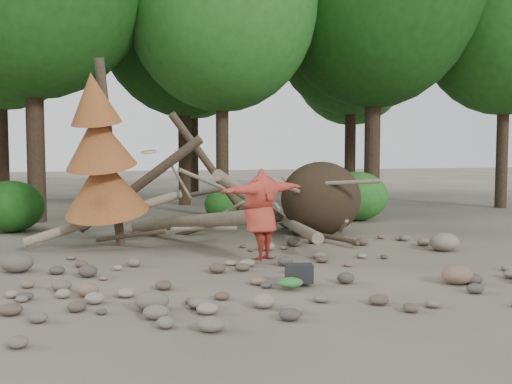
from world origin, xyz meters
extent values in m
plane|color=#514C44|center=(0.00, 0.00, 0.00)|extent=(120.00, 120.00, 0.00)
ellipsoid|color=#332619|center=(2.60, 4.30, 0.99)|extent=(2.20, 1.87, 1.98)
cylinder|color=gray|center=(-1.00, 3.70, 0.55)|extent=(2.61, 5.11, 1.08)
cylinder|color=gray|center=(0.80, 4.20, 0.90)|extent=(3.18, 3.71, 1.90)
cylinder|color=brown|center=(-2.20, 4.60, 1.40)|extent=(3.08, 1.91, 2.49)
cylinder|color=gray|center=(1.60, 3.50, 0.35)|extent=(1.13, 4.98, 0.43)
cylinder|color=brown|center=(-0.30, 4.80, 1.80)|extent=(2.39, 1.03, 2.89)
cylinder|color=gray|center=(-3.00, 4.00, 0.70)|extent=(3.71, 0.86, 1.20)
cylinder|color=#4C3F30|center=(-2.50, 3.50, 0.30)|extent=(1.52, 1.70, 0.49)
cylinder|color=gray|center=(0.20, 4.40, 0.80)|extent=(1.57, 0.85, 0.69)
cylinder|color=#4C3F30|center=(1.80, 4.90, 1.20)|extent=(1.92, 1.25, 1.10)
cylinder|color=gray|center=(-1.20, 4.20, 1.50)|extent=(0.37, 1.42, 0.85)
cylinder|color=#4C3F30|center=(2.20, 3.20, 0.15)|extent=(0.79, 2.54, 0.12)
cylinder|color=gray|center=(-0.80, 3.10, 0.45)|extent=(1.78, 1.11, 0.29)
cylinder|color=#4C3F30|center=(-2.90, 3.80, 2.20)|extent=(0.67, 1.13, 4.35)
cone|color=brown|center=(-3.06, 3.49, 1.50)|extent=(2.06, 2.13, 1.86)
cone|color=brown|center=(-3.16, 3.28, 2.50)|extent=(1.71, 1.78, 1.65)
cone|color=brown|center=(-3.26, 3.09, 3.40)|extent=(1.23, 1.30, 1.41)
cylinder|color=#38281C|center=(-5.00, 9.50, 4.48)|extent=(0.56, 0.56, 8.96)
cylinder|color=#38281C|center=(1.00, 9.20, 3.57)|extent=(0.44, 0.44, 7.14)
ellipsoid|color=#2C7624|center=(1.00, 9.20, 7.34)|extent=(6.53, 6.53, 7.51)
cylinder|color=#38281C|center=(7.00, 9.80, 4.72)|extent=(0.60, 0.60, 9.45)
cylinder|color=#38281C|center=(12.50, 9.30, 3.85)|extent=(0.46, 0.46, 7.70)
ellipsoid|color=#22641C|center=(12.50, 9.30, 7.92)|extent=(7.04, 7.04, 8.45)
cylinder|color=#38281C|center=(-6.50, 13.50, 3.78)|extent=(0.42, 0.42, 7.56)
cylinder|color=#38281C|center=(0.50, 14.20, 4.27)|extent=(0.52, 0.52, 8.54)
cylinder|color=#38281C|center=(8.00, 13.80, 4.06)|extent=(0.50, 0.50, 8.12)
ellipsoid|color=#22641C|center=(8.00, 13.80, 8.35)|extent=(7.42, 7.42, 8.91)
cylinder|color=#38281C|center=(2.00, 20.50, 4.38)|extent=(0.54, 0.54, 8.75)
ellipsoid|color=#2C7624|center=(2.00, 20.50, 9.00)|extent=(8.00, 8.00, 10.00)
cylinder|color=#38281C|center=(11.00, 20.00, 3.92)|extent=(0.46, 0.46, 7.84)
ellipsoid|color=#22641C|center=(11.00, 20.00, 8.06)|extent=(7.17, 7.17, 8.60)
ellipsoid|color=#194E15|center=(-5.50, 7.20, 0.72)|extent=(1.80, 1.80, 1.44)
ellipsoid|color=#22641C|center=(0.80, 7.80, 0.56)|extent=(1.40, 1.40, 1.12)
ellipsoid|color=#2C7624|center=(5.00, 7.00, 0.80)|extent=(2.00, 2.00, 1.60)
imported|color=#A93426|center=(-0.11, 0.96, 1.00)|extent=(2.27, 1.62, 1.83)
cylinder|color=tan|center=(-2.30, 0.94, 2.23)|extent=(0.36, 0.35, 0.11)
cube|color=black|center=(-0.04, -1.06, 0.15)|extent=(0.51, 0.40, 0.30)
ellipsoid|color=#2D7130|center=(-0.29, -1.32, 0.08)|extent=(0.42, 0.35, 0.16)
ellipsoid|color=#C24721|center=(0.17, -0.17, 0.05)|extent=(0.27, 0.22, 0.10)
ellipsoid|color=#615A51|center=(-2.56, -1.90, 0.14)|extent=(0.48, 0.43, 0.29)
ellipsoid|color=#7C5E4D|center=(2.57, -1.70, 0.16)|extent=(0.53, 0.48, 0.32)
ellipsoid|color=gray|center=(4.29, 1.18, 0.20)|extent=(0.68, 0.61, 0.41)
ellipsoid|color=#5B534C|center=(-4.70, 1.41, 0.18)|extent=(0.59, 0.53, 0.35)
camera|label=1|loc=(-3.37, -9.87, 2.23)|focal=40.00mm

